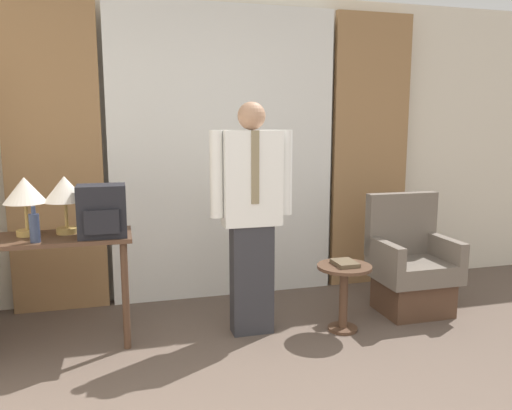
% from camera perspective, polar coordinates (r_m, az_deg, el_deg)
% --- Properties ---
extents(wall_back, '(10.00, 0.06, 2.70)m').
position_cam_1_polar(wall_back, '(4.59, -3.89, 6.56)').
color(wall_back, silver).
rests_on(wall_back, ground_plane).
extents(curtain_sheer_center, '(2.01, 0.06, 2.58)m').
position_cam_1_polar(curtain_sheer_center, '(4.46, -3.55, 5.72)').
color(curtain_sheer_center, white).
rests_on(curtain_sheer_center, ground_plane).
extents(curtain_drape_left, '(0.76, 0.06, 2.58)m').
position_cam_1_polar(curtain_drape_left, '(4.40, -22.12, 5.00)').
color(curtain_drape_left, '#997047').
rests_on(curtain_drape_left, ground_plane).
extents(curtain_drape_right, '(0.76, 0.06, 2.58)m').
position_cam_1_polar(curtain_drape_right, '(4.95, 12.90, 5.86)').
color(curtain_drape_right, '#997047').
rests_on(curtain_drape_right, ground_plane).
extents(desk, '(1.14, 0.47, 0.80)m').
position_cam_1_polar(desk, '(3.76, -22.69, -5.48)').
color(desk, '#4C3323').
rests_on(desk, ground_plane).
extents(table_lamp_left, '(0.29, 0.29, 0.41)m').
position_cam_1_polar(table_lamp_left, '(3.77, -24.92, 1.29)').
color(table_lamp_left, tan).
rests_on(table_lamp_left, desk).
extents(table_lamp_right, '(0.29, 0.29, 0.41)m').
position_cam_1_polar(table_lamp_right, '(3.74, -21.02, 1.47)').
color(table_lamp_right, tan).
rests_on(table_lamp_right, desk).
extents(bottle_near_edge, '(0.07, 0.07, 0.24)m').
position_cam_1_polar(bottle_near_edge, '(3.56, -23.98, -2.35)').
color(bottle_near_edge, '#2D3851').
rests_on(bottle_near_edge, desk).
extents(backpack, '(0.32, 0.26, 0.36)m').
position_cam_1_polar(backpack, '(3.57, -17.19, -0.68)').
color(backpack, black).
rests_on(backpack, desk).
extents(person, '(0.61, 0.21, 1.72)m').
position_cam_1_polar(person, '(3.65, -0.50, -0.59)').
color(person, '#2D2D33').
rests_on(person, ground_plane).
extents(armchair, '(0.64, 0.54, 0.98)m').
position_cam_1_polar(armchair, '(4.41, 17.28, -7.02)').
color(armchair, '#4C3323').
rests_on(armchair, ground_plane).
extents(side_table, '(0.41, 0.41, 0.51)m').
position_cam_1_polar(side_table, '(3.88, 10.01, -9.12)').
color(side_table, '#4C3323').
rests_on(side_table, ground_plane).
extents(book, '(0.16, 0.21, 0.03)m').
position_cam_1_polar(book, '(3.84, 10.13, -6.55)').
color(book, brown).
rests_on(book, side_table).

